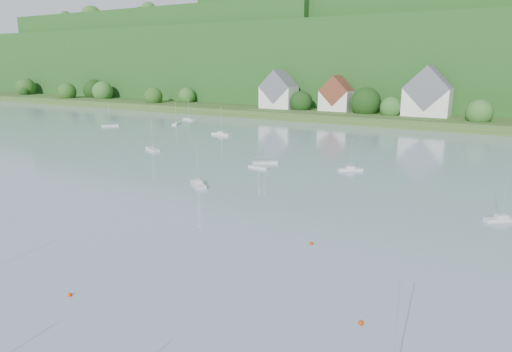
% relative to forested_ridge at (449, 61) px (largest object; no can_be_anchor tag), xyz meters
% --- Properties ---
extents(far_shore_strip, '(600.00, 60.00, 3.00)m').
position_rel_forested_ridge_xyz_m(far_shore_strip, '(-0.39, -68.57, -21.39)').
color(far_shore_strip, '#2A4B1C').
rests_on(far_shore_strip, ground).
extents(forested_ridge, '(620.00, 181.22, 69.89)m').
position_rel_forested_ridge_xyz_m(forested_ridge, '(0.00, 0.00, 0.00)').
color(forested_ridge, '#154415').
rests_on(forested_ridge, ground).
extents(village_building_0, '(14.00, 10.40, 16.00)m').
position_rel_forested_ridge_xyz_m(village_building_0, '(-55.39, -81.57, -13.37)').
color(village_building_0, silver).
rests_on(village_building_0, far_shore_strip).
extents(village_building_1, '(12.00, 9.36, 14.00)m').
position_rel_forested_ridge_xyz_m(village_building_1, '(-30.39, -79.57, -14.13)').
color(village_building_1, silver).
rests_on(village_building_1, far_shore_strip).
extents(village_building_2, '(16.00, 11.44, 18.00)m').
position_rel_forested_ridge_xyz_m(village_building_2, '(4.61, -80.57, -12.62)').
color(village_building_2, silver).
rests_on(village_building_2, far_shore_strip).
extents(mooring_buoy_0, '(0.42, 0.42, 0.42)m').
position_rel_forested_ridge_xyz_m(mooring_buoy_0, '(-1.43, -229.65, -22.89)').
color(mooring_buoy_0, '#D13200').
rests_on(mooring_buoy_0, ground).
extents(mooring_buoy_2, '(0.46, 0.46, 0.46)m').
position_rel_forested_ridge_xyz_m(mooring_buoy_2, '(24.20, -220.42, -22.89)').
color(mooring_buoy_2, '#D13200').
rests_on(mooring_buoy_2, ground).
extents(mooring_buoy_3, '(0.45, 0.45, 0.45)m').
position_rel_forested_ridge_xyz_m(mooring_buoy_3, '(13.56, -206.34, -22.89)').
color(mooring_buoy_3, '#D13200').
rests_on(mooring_buoy_3, ground).
extents(far_sailboat_cluster, '(190.97, 80.78, 8.71)m').
position_rel_forested_ridge_xyz_m(far_sailboat_cluster, '(4.92, -148.55, -22.51)').
color(far_sailboat_cluster, silver).
rests_on(far_sailboat_cluster, ground).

